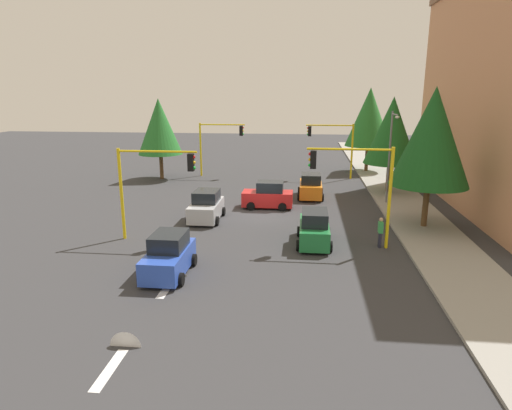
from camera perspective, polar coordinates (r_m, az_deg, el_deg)
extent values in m
plane|color=#353538|center=(31.16, 0.69, -1.25)|extent=(120.00, 120.00, 0.00)
cube|color=gray|center=(36.66, 18.04, 0.56)|extent=(80.00, 4.00, 0.15)
cube|color=silver|center=(20.33, -11.32, -10.33)|extent=(2.20, 0.36, 0.01)
cone|color=silver|center=(21.47, -10.28, -8.90)|extent=(0.01, 1.10, 1.10)
cube|color=silver|center=(15.45, -18.27, -19.41)|extent=(2.20, 0.36, 0.01)
cone|color=silver|center=(16.45, -16.36, -17.01)|extent=(0.01, 1.10, 1.10)
cylinder|color=yellow|center=(44.48, 12.20, 6.69)|extent=(0.18, 0.18, 5.34)
cylinder|color=yellow|center=(44.04, 9.42, 10.05)|extent=(0.12, 4.50, 0.12)
cube|color=black|center=(44.03, 6.90, 9.38)|extent=(0.36, 0.32, 0.96)
sphere|color=red|center=(44.00, 6.67, 9.77)|extent=(0.18, 0.18, 0.18)
sphere|color=yellow|center=(44.03, 6.66, 9.38)|extent=(0.18, 0.18, 0.18)
sphere|color=green|center=(44.05, 6.65, 8.99)|extent=(0.18, 0.18, 0.18)
cylinder|color=yellow|center=(26.64, -16.86, 1.30)|extent=(0.18, 0.18, 5.31)
cylinder|color=yellow|center=(25.41, -12.56, 6.71)|extent=(0.12, 4.50, 0.12)
cube|color=black|center=(24.95, -8.35, 5.42)|extent=(0.36, 0.32, 0.96)
sphere|color=red|center=(24.86, -7.97, 6.10)|extent=(0.18, 0.18, 0.18)
sphere|color=yellow|center=(24.91, -7.95, 5.42)|extent=(0.18, 0.18, 0.18)
sphere|color=green|center=(24.96, -7.93, 4.74)|extent=(0.18, 0.18, 0.18)
cylinder|color=yellow|center=(45.43, -7.11, 7.05)|extent=(0.18, 0.18, 5.32)
cylinder|color=yellow|center=(44.72, -4.36, 10.23)|extent=(0.12, 4.50, 0.12)
cube|color=black|center=(44.46, -1.91, 9.49)|extent=(0.36, 0.32, 0.96)
sphere|color=red|center=(44.41, -1.68, 9.88)|extent=(0.18, 0.18, 0.18)
sphere|color=yellow|center=(44.44, -1.68, 9.49)|extent=(0.18, 0.18, 0.18)
sphere|color=green|center=(44.46, -1.68, 9.11)|extent=(0.18, 0.18, 0.18)
cylinder|color=yellow|center=(24.96, 16.74, 0.76)|extent=(0.18, 0.18, 5.57)
cylinder|color=yellow|center=(24.17, 11.91, 7.00)|extent=(0.12, 4.50, 0.12)
cube|color=black|center=(24.13, 7.35, 5.79)|extent=(0.36, 0.32, 0.96)
sphere|color=red|center=(24.09, 6.95, 6.51)|extent=(0.18, 0.18, 0.18)
sphere|color=yellow|center=(24.13, 6.92, 5.80)|extent=(0.18, 0.18, 0.18)
sphere|color=green|center=(24.18, 6.90, 5.10)|extent=(0.18, 0.18, 0.18)
cylinder|color=slate|center=(34.80, 16.70, 5.70)|extent=(0.14, 0.14, 7.00)
cylinder|color=slate|center=(33.61, 17.38, 11.03)|extent=(1.80, 0.10, 0.10)
ellipsoid|color=silver|center=(32.73, 17.66, 10.67)|extent=(0.56, 0.28, 0.20)
cylinder|color=brown|center=(39.17, 16.61, 3.46)|extent=(0.36, 0.36, 2.73)
cone|color=#1E6023|center=(38.66, 17.02, 9.13)|extent=(4.37, 4.37, 5.46)
cylinder|color=brown|center=(48.82, 14.00, 5.86)|extent=(0.36, 0.36, 2.99)
cone|color=#28752D|center=(48.39, 14.32, 10.87)|extent=(4.78, 4.78, 5.97)
cylinder|color=brown|center=(44.66, -12.03, 4.98)|extent=(0.36, 0.36, 2.65)
cone|color=#28752D|center=(44.21, -12.29, 9.80)|extent=(4.23, 4.23, 5.29)
cylinder|color=brown|center=(29.72, 20.90, -0.03)|extent=(0.36, 0.36, 2.97)
cone|color=#19511E|center=(29.02, 21.66, 8.12)|extent=(4.75, 4.75, 5.94)
cube|color=#B2B5BA|center=(29.92, -6.40, -0.63)|extent=(3.83, 1.78, 1.05)
cube|color=black|center=(29.88, -6.37, 1.14)|extent=(1.99, 1.57, 0.76)
cylinder|color=black|center=(28.71, -5.03, -2.05)|extent=(0.60, 0.20, 0.60)
cylinder|color=black|center=(29.13, -8.71, -1.92)|extent=(0.60, 0.20, 0.60)
cylinder|color=black|center=(30.95, -4.19, -0.81)|extent=(0.60, 0.20, 0.60)
cylinder|color=black|center=(31.35, -7.62, -0.71)|extent=(0.60, 0.20, 0.60)
cube|color=orange|center=(36.31, 7.01, 2.04)|extent=(3.77, 1.74, 1.05)
cube|color=black|center=(35.95, 7.06, 3.38)|extent=(1.96, 1.53, 0.76)
cylinder|color=black|center=(37.54, 5.55, 1.88)|extent=(0.60, 0.20, 0.60)
cylinder|color=black|center=(37.57, 8.39, 1.80)|extent=(0.60, 0.20, 0.60)
cylinder|color=black|center=(35.25, 5.50, 1.05)|extent=(0.60, 0.20, 0.60)
cylinder|color=black|center=(35.29, 8.52, 0.97)|extent=(0.60, 0.20, 0.60)
cube|color=#1E7238|center=(25.35, 7.45, -3.45)|extent=(4.00, 1.61, 1.05)
cube|color=black|center=(24.90, 7.53, -1.61)|extent=(2.08, 1.42, 0.76)
cylinder|color=black|center=(26.65, 5.51, -3.38)|extent=(0.60, 0.20, 0.60)
cylinder|color=black|center=(26.69, 9.24, -3.48)|extent=(0.60, 0.20, 0.60)
cylinder|color=black|center=(24.29, 5.42, -5.17)|extent=(0.60, 0.20, 0.60)
cylinder|color=black|center=(24.34, 9.52, -5.27)|extent=(0.60, 0.20, 0.60)
cube|color=blue|center=(21.44, -11.13, -7.00)|extent=(3.81, 1.70, 1.05)
cube|color=black|center=(21.30, -11.10, -4.55)|extent=(1.98, 1.50, 0.76)
cylinder|color=black|center=(20.29, -9.57, -9.39)|extent=(0.60, 0.20, 0.60)
cylinder|color=black|center=(20.84, -14.46, -9.00)|extent=(0.60, 0.20, 0.60)
cylinder|color=black|center=(22.40, -7.96, -6.98)|extent=(0.60, 0.20, 0.60)
cylinder|color=black|center=(22.89, -12.41, -6.71)|extent=(0.60, 0.20, 0.60)
cube|color=red|center=(32.89, 1.49, 0.84)|extent=(1.70, 3.69, 1.05)
cube|color=black|center=(32.67, 1.82, 2.37)|extent=(1.49, 1.92, 0.76)
cylinder|color=black|center=(32.22, -0.68, -0.16)|extent=(0.20, 0.60, 0.60)
cylinder|color=black|center=(33.97, -0.32, 0.61)|extent=(0.20, 0.60, 0.60)
cylinder|color=black|center=(32.03, 3.39, -0.27)|extent=(0.20, 0.60, 0.60)
cylinder|color=black|center=(33.79, 3.54, 0.50)|extent=(0.20, 0.60, 0.60)
cylinder|color=#262638|center=(25.51, 15.62, -4.40)|extent=(0.16, 0.16, 0.85)
cylinder|color=#262638|center=(25.69, 15.55, -4.25)|extent=(0.16, 0.16, 0.85)
cube|color=green|center=(25.38, 15.69, -2.77)|extent=(0.40, 0.24, 0.60)
sphere|color=tan|center=(25.26, 15.76, -1.82)|extent=(0.22, 0.22, 0.22)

